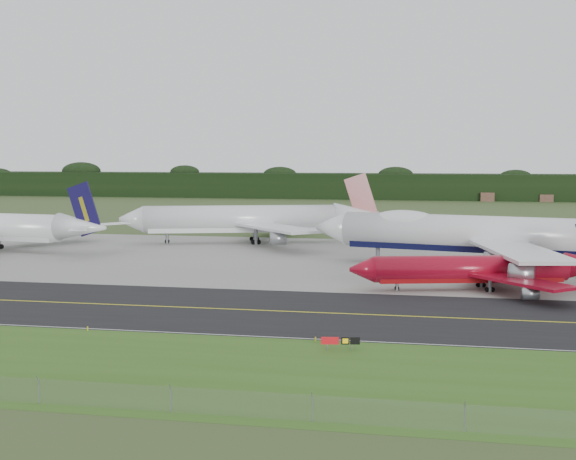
# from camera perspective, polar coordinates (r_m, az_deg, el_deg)

# --- Properties ---
(ground) EXTENTS (600.00, 600.00, 0.00)m
(ground) POSITION_cam_1_polar(r_m,az_deg,el_deg) (113.32, 2.82, -5.52)
(ground) COLOR #324C23
(ground) RESTS_ON ground
(grass_verge) EXTENTS (400.00, 30.00, 0.01)m
(grass_verge) POSITION_cam_1_polar(r_m,az_deg,el_deg) (79.78, -0.99, -10.22)
(grass_verge) COLOR #355B1A
(grass_verge) RESTS_ON ground
(taxiway) EXTENTS (400.00, 32.00, 0.02)m
(taxiway) POSITION_cam_1_polar(r_m,az_deg,el_deg) (109.44, 2.51, -5.90)
(taxiway) COLOR black
(taxiway) RESTS_ON ground
(apron) EXTENTS (400.00, 78.00, 0.01)m
(apron) POSITION_cam_1_polar(r_m,az_deg,el_deg) (163.29, 5.49, -2.15)
(apron) COLOR gray
(apron) RESTS_ON ground
(taxiway_centreline) EXTENTS (400.00, 0.40, 0.00)m
(taxiway_centreline) POSITION_cam_1_polar(r_m,az_deg,el_deg) (109.44, 2.51, -5.89)
(taxiway_centreline) COLOR yellow
(taxiway_centreline) RESTS_ON taxiway
(taxiway_edge_line) EXTENTS (400.00, 0.25, 0.00)m
(taxiway_edge_line) POSITION_cam_1_polar(r_m,az_deg,el_deg) (94.50, 1.04, -7.71)
(taxiway_edge_line) COLOR silver
(taxiway_edge_line) RESTS_ON taxiway
(perimeter_fence) EXTENTS (320.00, 0.10, 320.00)m
(perimeter_fence) POSITION_cam_1_polar(r_m,az_deg,el_deg) (67.36, -3.41, -12.24)
(perimeter_fence) COLOR slate
(perimeter_fence) RESTS_ON ground
(horizon_treeline) EXTENTS (700.00, 25.00, 12.00)m
(horizon_treeline) POSITION_cam_1_polar(r_m,az_deg,el_deg) (384.48, 8.92, 2.99)
(horizon_treeline) COLOR black
(horizon_treeline) RESTS_ON ground
(jet_ba_747) EXTENTS (73.76, 60.10, 18.69)m
(jet_ba_747) POSITION_cam_1_polar(r_m,az_deg,el_deg) (154.40, 14.56, -0.37)
(jet_ba_747) COLOR silver
(jet_ba_747) RESTS_ON ground
(jet_red_737) EXTENTS (42.54, 33.97, 11.64)m
(jet_red_737) POSITION_cam_1_polar(r_m,az_deg,el_deg) (131.07, 13.84, -2.75)
(jet_red_737) COLOR maroon
(jet_red_737) RESTS_ON ground
(jet_star_tail) EXTENTS (62.92, 51.37, 16.90)m
(jet_star_tail) POSITION_cam_1_polar(r_m,az_deg,el_deg) (193.69, -2.43, 0.74)
(jet_star_tail) COLOR silver
(jet_star_tail) RESTS_ON ground
(taxiway_sign) EXTENTS (4.25, 0.91, 1.43)m
(taxiway_sign) POSITION_cam_1_polar(r_m,az_deg,el_deg) (89.19, 3.74, -7.88)
(taxiway_sign) COLOR slate
(taxiway_sign) RESTS_ON ground
(edge_marker_left) EXTENTS (0.16, 0.16, 0.50)m
(edge_marker_left) POSITION_cam_1_polar(r_m,az_deg,el_deg) (101.59, -14.07, -6.82)
(edge_marker_left) COLOR yellow
(edge_marker_left) RESTS_ON ground
(edge_marker_center) EXTENTS (0.16, 0.16, 0.50)m
(edge_marker_center) POSITION_cam_1_polar(r_m,az_deg,el_deg) (93.20, 1.97, -7.76)
(edge_marker_center) COLOR yellow
(edge_marker_center) RESTS_ON ground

